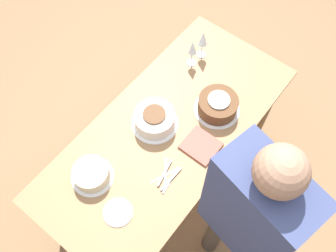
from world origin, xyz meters
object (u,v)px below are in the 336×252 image
object	(u,v)px
cake_back_decorated	(91,174)
wine_glass_near	(203,39)
cake_front_chocolate	(218,105)
person_cutting	(247,218)
cake_center_white	(155,119)
wine_glass_far	(192,49)

from	to	relation	value
cake_back_decorated	wine_glass_near	size ratio (longest dim) A/B	1.10
cake_front_chocolate	person_cutting	xyz separation A→B (m)	(-0.52, -0.50, 0.20)
person_cutting	wine_glass_near	bearing A→B (deg)	-31.93
wine_glass_near	cake_center_white	bearing A→B (deg)	-171.46
cake_back_decorated	wine_glass_far	size ratio (longest dim) A/B	1.17
cake_front_chocolate	wine_glass_near	world-z (taller)	wine_glass_near
cake_front_chocolate	wine_glass_near	distance (m)	0.44
cake_center_white	wine_glass_near	distance (m)	0.60
cake_center_white	cake_back_decorated	size ratio (longest dim) A/B	1.18
cake_front_chocolate	wine_glass_far	xyz separation A→B (m)	(0.19, 0.33, 0.09)
wine_glass_far	person_cutting	size ratio (longest dim) A/B	0.12
cake_back_decorated	wine_glass_near	xyz separation A→B (m)	(1.05, 0.03, 0.11)
cake_front_chocolate	person_cutting	world-z (taller)	person_cutting
cake_back_decorated	cake_front_chocolate	bearing A→B (deg)	-20.44
cake_center_white	person_cutting	distance (m)	0.79
cake_center_white	wine_glass_far	xyz separation A→B (m)	(0.49, 0.10, 0.09)
cake_center_white	person_cutting	bearing A→B (deg)	-106.78
cake_front_chocolate	wine_glass_near	xyz separation A→B (m)	(0.28, 0.32, 0.10)
cake_front_chocolate	cake_back_decorated	bearing A→B (deg)	159.56
person_cutting	cake_back_decorated	bearing A→B (deg)	30.26
wine_glass_far	person_cutting	xyz separation A→B (m)	(-0.71, -0.83, 0.11)
cake_back_decorated	person_cutting	size ratio (longest dim) A/B	0.14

